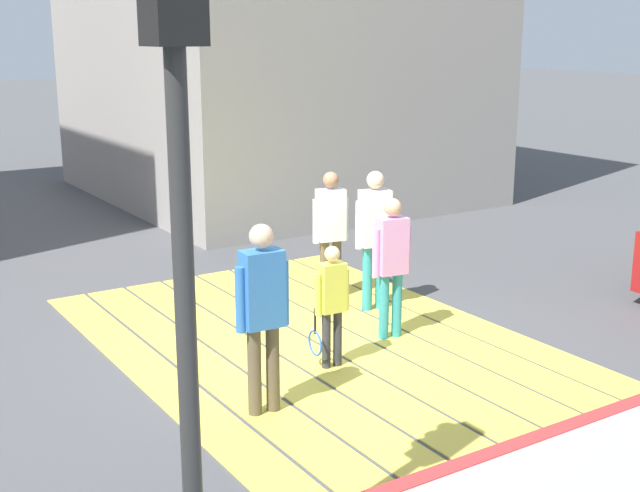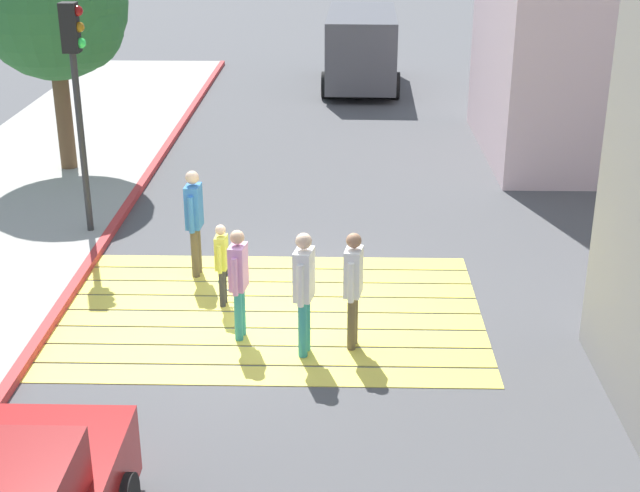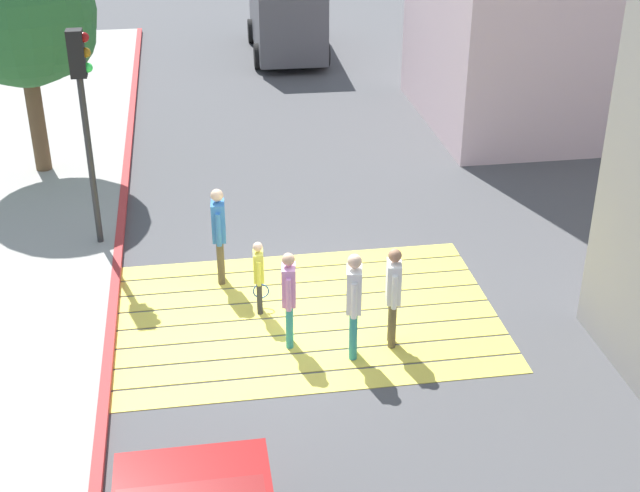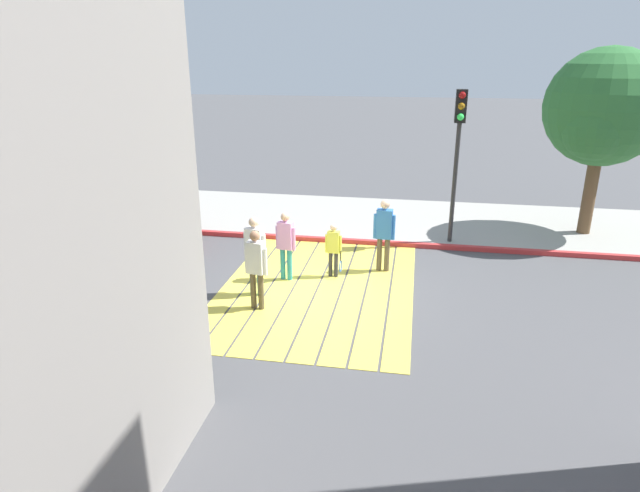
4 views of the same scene
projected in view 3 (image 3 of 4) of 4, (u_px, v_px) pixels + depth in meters
ground_plane at (307, 316)px, 15.08m from camera, size 120.00×120.00×0.00m
crosswalk_stripes at (307, 315)px, 15.08m from camera, size 6.40×4.35×0.01m
curb_painted at (111, 329)px, 14.61m from camera, size 0.16×40.00×0.13m
van_down_street at (286, 15)px, 28.95m from camera, size 2.46×5.25×2.35m
traffic_light_corner at (83, 97)px, 15.91m from camera, size 0.39×0.28×4.24m
street_tree at (25, 16)px, 18.82m from camera, size 3.20×3.20×5.32m
pedestrian_adult_lead at (393, 290)px, 13.86m from camera, size 0.28×0.50×1.73m
pedestrian_adult_trailing at (354, 298)px, 13.55m from camera, size 0.30×0.52×1.81m
pedestrian_adult_side at (289, 293)px, 13.86m from camera, size 0.26×0.48×1.66m
pedestrian_teen_behind at (219, 229)px, 15.62m from camera, size 0.26×0.53×1.82m
pedestrian_child_with_racket at (259, 273)px, 14.85m from camera, size 0.28×0.41×1.34m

